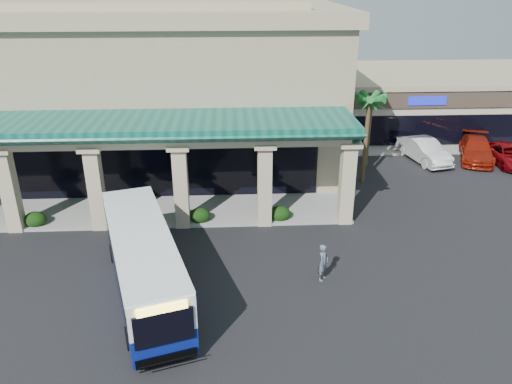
{
  "coord_description": "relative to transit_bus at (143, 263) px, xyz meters",
  "views": [
    {
      "loc": [
        -0.3,
        -19.56,
        12.87
      ],
      "look_at": [
        1.0,
        4.62,
        2.2
      ],
      "focal_mm": 35.0,
      "sensor_mm": 36.0,
      "label": 1
    }
  ],
  "objects": [
    {
      "name": "main_building",
      "position": [
        -3.86,
        17.0,
        4.21
      ],
      "size": [
        30.8,
        14.8,
        11.35
      ],
      "primitive_type": null,
      "color": "tan",
      "rests_on": "ground"
    },
    {
      "name": "ground",
      "position": [
        4.14,
        1.0,
        -1.46
      ],
      "size": [
        110.0,
        110.0,
        0.0
      ],
      "primitive_type": "plane",
      "color": "black"
    },
    {
      "name": "strip_mall",
      "position": [
        22.14,
        25.0,
        0.99
      ],
      "size": [
        22.5,
        12.5,
        4.9
      ],
      "primitive_type": null,
      "color": "beige",
      "rests_on": "ground"
    },
    {
      "name": "palm_0",
      "position": [
        12.64,
        12.0,
        1.84
      ],
      "size": [
        2.4,
        2.4,
        6.6
      ],
      "primitive_type": null,
      "color": "#195F21",
      "rests_on": "ground"
    },
    {
      "name": "pedestrian",
      "position": [
        7.92,
        0.54,
        -0.57
      ],
      "size": [
        0.71,
        0.78,
        1.78
      ],
      "primitive_type": "imported",
      "rotation": [
        0.0,
        0.0,
        1.01
      ],
      "color": "#515967",
      "rests_on": "ground"
    },
    {
      "name": "car_gray",
      "position": [
        24.07,
        14.72,
        -0.75
      ],
      "size": [
        2.39,
        5.13,
        1.42
      ],
      "primitive_type": "imported",
      "rotation": [
        0.0,
        0.0,
        0.0
      ],
      "color": "maroon",
      "rests_on": "ground"
    },
    {
      "name": "arcade",
      "position": [
        -3.86,
        7.8,
        1.39
      ],
      "size": [
        30.0,
        6.2,
        5.7
      ],
      "primitive_type": null,
      "color": "#0D5245",
      "rests_on": "ground"
    },
    {
      "name": "palm_1",
      "position": [
        13.64,
        15.0,
        1.44
      ],
      "size": [
        2.4,
        2.4,
        5.8
      ],
      "primitive_type": null,
      "color": "#195F21",
      "rests_on": "ground"
    },
    {
      "name": "transit_bus",
      "position": [
        0.0,
        0.0,
        0.0
      ],
      "size": [
        5.37,
        10.73,
        2.93
      ],
      "primitive_type": null,
      "rotation": [
        0.0,
        0.0,
        0.29
      ],
      "color": "navy",
      "rests_on": "ground"
    },
    {
      "name": "broadleaf_tree",
      "position": [
        11.64,
        20.0,
        0.94
      ],
      "size": [
        2.6,
        2.6,
        4.81
      ],
      "primitive_type": null,
      "color": "black",
      "rests_on": "ground"
    },
    {
      "name": "car_white",
      "position": [
        18.15,
        15.66,
        -0.62
      ],
      "size": [
        2.84,
        5.36,
        1.68
      ],
      "primitive_type": "imported",
      "rotation": [
        0.0,
        0.0,
        0.22
      ],
      "color": "silver",
      "rests_on": "ground"
    },
    {
      "name": "car_red",
      "position": [
        22.17,
        15.78,
        -0.66
      ],
      "size": [
        4.06,
        5.95,
        1.6
      ],
      "primitive_type": "imported",
      "rotation": [
        0.0,
        0.0,
        -0.36
      ],
      "color": "#9C1E0D",
      "rests_on": "ground"
    }
  ]
}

